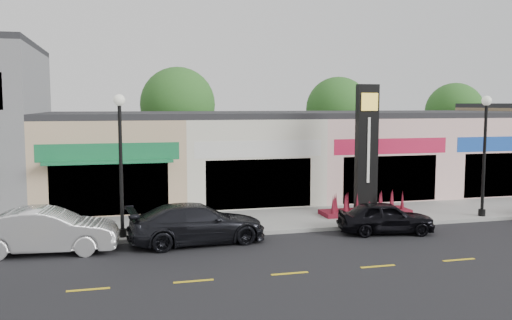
% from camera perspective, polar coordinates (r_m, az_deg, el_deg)
% --- Properties ---
extents(ground, '(120.00, 120.00, 0.00)m').
position_cam_1_polar(ground, '(20.94, 8.94, -8.68)').
color(ground, black).
rests_on(ground, ground).
extents(sidewalk, '(52.00, 4.30, 0.15)m').
position_cam_1_polar(sidewalk, '(24.87, 4.98, -6.12)').
color(sidewalk, gray).
rests_on(sidewalk, ground).
extents(curb, '(52.00, 0.20, 0.15)m').
position_cam_1_polar(curb, '(22.81, 6.86, -7.24)').
color(curb, gray).
rests_on(curb, ground).
extents(shop_beige, '(7.00, 10.85, 4.80)m').
position_cam_1_polar(shop_beige, '(30.21, -15.04, 0.29)').
color(shop_beige, tan).
rests_on(shop_beige, ground).
extents(shop_cream, '(7.00, 10.01, 4.80)m').
position_cam_1_polar(shop_cream, '(30.92, -1.96, 0.61)').
color(shop_cream, silver).
rests_on(shop_cream, ground).
extents(shop_pink_w, '(7.00, 10.01, 4.80)m').
position_cam_1_polar(shop_pink_w, '(33.12, 9.96, 0.88)').
color(shop_pink_w, beige).
rests_on(shop_pink_w, ground).
extents(shop_pink_e, '(7.00, 10.01, 4.80)m').
position_cam_1_polar(shop_pink_e, '(36.54, 20.02, 1.07)').
color(shop_pink_e, beige).
rests_on(shop_pink_e, ground).
extents(tree_rear_west, '(5.20, 5.20, 7.83)m').
position_cam_1_polar(tree_rear_west, '(38.33, -8.23, 5.80)').
color(tree_rear_west, '#382619').
rests_on(tree_rear_west, ground).
extents(tree_rear_mid, '(4.80, 4.80, 7.29)m').
position_cam_1_polar(tree_rear_mid, '(41.35, 8.62, 5.33)').
color(tree_rear_mid, '#382619').
rests_on(tree_rear_mid, ground).
extents(tree_rear_east, '(4.60, 4.60, 6.94)m').
position_cam_1_polar(tree_rear_east, '(46.17, 20.17, 4.77)').
color(tree_rear_east, '#382619').
rests_on(tree_rear_east, ground).
extents(lamp_west_near, '(0.44, 0.44, 5.47)m').
position_cam_1_polar(lamp_west_near, '(21.19, -14.07, 0.93)').
color(lamp_west_near, black).
rests_on(lamp_west_near, sidewalk).
extents(lamp_east_near, '(0.44, 0.44, 5.47)m').
position_cam_1_polar(lamp_east_near, '(26.58, 22.94, 1.61)').
color(lamp_east_near, black).
rests_on(lamp_east_near, sidewalk).
extents(pylon_sign, '(4.20, 1.30, 6.00)m').
position_cam_1_polar(pylon_sign, '(25.52, 11.51, -0.91)').
color(pylon_sign, maroon).
rests_on(pylon_sign, sidewalk).
extents(car_white_van, '(2.10, 4.99, 1.60)m').
position_cam_1_polar(car_white_van, '(20.61, -21.14, -6.96)').
color(car_white_van, white).
rests_on(car_white_van, ground).
extents(car_dark_sedan, '(2.59, 5.38, 1.51)m').
position_cam_1_polar(car_dark_sedan, '(20.72, -6.21, -6.65)').
color(car_dark_sedan, black).
rests_on(car_dark_sedan, ground).
extents(car_black_sedan, '(2.18, 4.06, 1.31)m').
position_cam_1_polar(car_black_sedan, '(22.77, 13.49, -5.90)').
color(car_black_sedan, black).
rests_on(car_black_sedan, ground).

